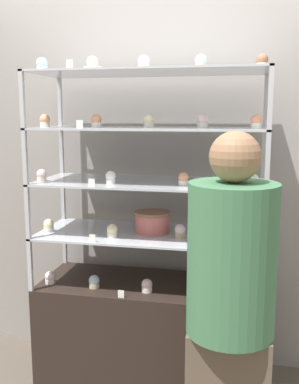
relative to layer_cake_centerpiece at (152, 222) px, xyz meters
name	(u,v)px	position (x,y,z in m)	size (l,w,h in m)	color
ground_plane	(150,384)	(-0.01, -0.03, -1.06)	(20.00, 20.00, 0.00)	brown
back_wall	(162,175)	(-0.01, 0.39, 0.24)	(8.00, 0.05, 2.60)	gray
display_base	(150,334)	(-0.01, -0.03, -0.72)	(1.34, 0.54, 0.68)	black
display_riser_lower	(150,236)	(-0.01, -0.03, -0.08)	(1.34, 0.54, 0.32)	#B7B7BC
display_riser_middle	(150,184)	(-0.01, -0.03, 0.23)	(1.34, 0.54, 0.32)	#B7B7BC
display_riser_upper	(150,130)	(-0.01, -0.03, 0.55)	(1.34, 0.54, 0.32)	#B7B7BC
display_riser_top	(150,74)	(-0.01, -0.03, 0.87)	(1.34, 0.54, 0.32)	#B7B7BC
layer_cake_centerpiece	(152,222)	(0.00, 0.00, 0.00)	(0.21, 0.21, 0.13)	#C66660
sheet_cake_frosted	(211,285)	(0.37, -0.06, -0.35)	(0.20, 0.13, 0.06)	#C66660
cupcake_0	(50,278)	(-0.61, -0.15, -0.35)	(0.06, 0.06, 0.08)	white
cupcake_1	(94,282)	(-0.32, -0.16, -0.35)	(0.06, 0.06, 0.08)	#CCB28C
cupcake_2	(147,286)	(0.00, -0.16, -0.35)	(0.06, 0.06, 0.08)	white
cupcake_3	(250,294)	(0.59, -0.16, -0.35)	(0.06, 0.06, 0.08)	beige
price_tag_0	(121,294)	(-0.12, -0.28, -0.36)	(0.04, 0.00, 0.04)	white
cupcake_4	(49,226)	(-0.63, -0.11, -0.03)	(0.06, 0.06, 0.08)	white
cupcake_5	(112,231)	(-0.21, -0.15, -0.03)	(0.06, 0.06, 0.08)	beige
cupcake_6	(180,231)	(0.18, -0.08, -0.03)	(0.06, 0.06, 0.08)	#CCB28C
cupcake_7	(253,237)	(0.60, -0.11, -0.03)	(0.06, 0.06, 0.08)	white
price_tag_1	(92,238)	(-0.29, -0.28, -0.04)	(0.04, 0.00, 0.04)	white
cupcake_8	(42,176)	(-0.64, -0.15, 0.29)	(0.06, 0.06, 0.07)	beige
cupcake_9	(111,178)	(-0.21, -0.16, 0.29)	(0.06, 0.06, 0.07)	white
cupcake_10	(183,179)	(0.20, -0.13, 0.29)	(0.06, 0.06, 0.07)	white
cupcake_11	(253,181)	(0.59, -0.11, 0.29)	(0.06, 0.06, 0.07)	white
price_tag_2	(92,183)	(-0.28, -0.28, 0.27)	(0.04, 0.00, 0.04)	white
cupcake_12	(45,121)	(-0.62, -0.11, 0.61)	(0.06, 0.06, 0.08)	beige
cupcake_13	(96,121)	(-0.31, -0.11, 0.61)	(0.06, 0.06, 0.08)	white
cupcake_14	(149,121)	(0.00, -0.08, 0.61)	(0.06, 0.06, 0.08)	white
cupcake_15	(203,121)	(0.30, -0.08, 0.61)	(0.06, 0.06, 0.08)	white
cupcake_16	(256,122)	(0.59, -0.13, 0.61)	(0.06, 0.06, 0.08)	white
price_tag_3	(80,124)	(-0.34, -0.28, 0.59)	(0.04, 0.00, 0.04)	white
cupcake_17	(42,65)	(-0.61, -0.15, 0.92)	(0.06, 0.06, 0.08)	white
cupcake_18	(92,63)	(-0.31, -0.15, 0.92)	(0.06, 0.06, 0.08)	white
cupcake_19	(144,62)	(-0.02, -0.14, 0.92)	(0.06, 0.06, 0.08)	white
cupcake_20	(201,62)	(0.29, -0.10, 0.92)	(0.06, 0.06, 0.08)	#CCB28C
cupcake_21	(262,61)	(0.61, -0.07, 0.92)	(0.06, 0.06, 0.08)	beige
price_tag_4	(69,64)	(-0.39, -0.28, 0.91)	(0.04, 0.00, 0.04)	white
donut_glazed	(93,70)	(-0.38, 0.05, 0.91)	(0.14, 0.14, 0.04)	#EFB2BC
customer_figure	(230,307)	(0.50, -0.72, -0.19)	(0.38, 0.38, 1.64)	brown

